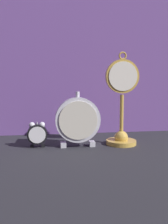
{
  "coord_description": "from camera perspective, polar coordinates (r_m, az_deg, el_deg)",
  "views": [
    {
      "loc": [
        -0.13,
        -0.79,
        0.23
      ],
      "look_at": [
        0.0,
        0.08,
        0.13
      ],
      "focal_mm": 40.0,
      "sensor_mm": 36.0,
      "label": 1
    }
  ],
  "objects": [
    {
      "name": "mantel_clock_silver",
      "position": [
        0.89,
        -1.45,
        -1.88
      ],
      "size": [
        0.16,
        0.04,
        0.2
      ],
      "color": "silver",
      "rests_on": "ground_plane"
    },
    {
      "name": "pocket_watch_on_stand",
      "position": [
        0.93,
        8.63,
        0.62
      ],
      "size": [
        0.12,
        0.11,
        0.34
      ],
      "color": "gold",
      "rests_on": "ground_plane"
    },
    {
      "name": "alarm_clock_twin_bell",
      "position": [
        0.9,
        -10.63,
        -4.83
      ],
      "size": [
        0.07,
        0.03,
        0.09
      ],
      "color": "black",
      "rests_on": "ground_plane"
    },
    {
      "name": "ground_plane",
      "position": [
        0.83,
        0.83,
        -9.32
      ],
      "size": [
        4.0,
        4.0,
        0.0
      ],
      "primitive_type": "plane",
      "color": "#232328"
    },
    {
      "name": "fabric_backdrop_drape",
      "position": [
        1.13,
        -1.91,
        13.79
      ],
      "size": [
        1.27,
        0.01,
        0.74
      ],
      "primitive_type": "cube",
      "color": "#6B478E",
      "rests_on": "ground_plane"
    }
  ]
}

